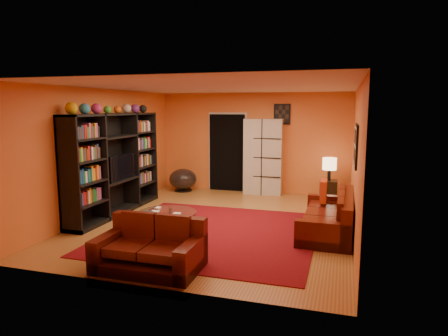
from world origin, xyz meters
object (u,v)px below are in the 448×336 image
(table_lamp, at_px, (329,164))
(side_table, at_px, (328,191))
(entertainment_unit, at_px, (115,164))
(loveseat, at_px, (152,248))
(storage_cabinet, at_px, (263,157))
(tv, at_px, (118,167))
(coffee_table, at_px, (167,215))
(bowl_chair, at_px, (183,179))
(sofa, at_px, (332,217))

(table_lamp, bearing_deg, side_table, 0.00)
(entertainment_unit, relative_size, side_table, 6.00)
(loveseat, distance_m, storage_cabinet, 5.29)
(side_table, bearing_deg, tv, -150.36)
(storage_cabinet, xyz_separation_m, table_lamp, (1.67, -0.38, -0.08))
(tv, bearing_deg, table_lamp, -60.36)
(coffee_table, height_order, storage_cabinet, storage_cabinet)
(bowl_chair, distance_m, table_lamp, 3.82)
(tv, xyz_separation_m, side_table, (4.21, 2.39, -0.74))
(sofa, height_order, side_table, sofa)
(entertainment_unit, xyz_separation_m, table_lamp, (4.26, 2.42, -0.16))
(loveseat, distance_m, table_lamp, 5.36)
(storage_cabinet, height_order, table_lamp, storage_cabinet)
(entertainment_unit, height_order, bowl_chair, entertainment_unit)
(sofa, xyz_separation_m, side_table, (-0.15, 2.48, -0.04))
(sofa, height_order, bowl_chair, sofa)
(loveseat, xyz_separation_m, table_lamp, (2.20, 4.84, 0.60))
(bowl_chair, bearing_deg, storage_cabinet, 8.08)
(loveseat, bearing_deg, table_lamp, -24.75)
(storage_cabinet, height_order, side_table, storage_cabinet)
(loveseat, height_order, storage_cabinet, storage_cabinet)
(entertainment_unit, bearing_deg, table_lamp, 29.67)
(sofa, bearing_deg, loveseat, -133.87)
(entertainment_unit, height_order, tv, entertainment_unit)
(sofa, distance_m, loveseat, 3.34)
(sofa, distance_m, storage_cabinet, 3.45)
(entertainment_unit, xyz_separation_m, loveseat, (2.05, -2.42, -0.76))
(loveseat, relative_size, bowl_chair, 1.94)
(entertainment_unit, bearing_deg, loveseat, -49.67)
(tv, distance_m, sofa, 4.42)
(entertainment_unit, distance_m, table_lamp, 4.90)
(bowl_chair, bearing_deg, sofa, -32.97)
(tv, bearing_deg, bowl_chair, -9.82)
(loveseat, height_order, side_table, loveseat)
(sofa, relative_size, loveseat, 1.51)
(sofa, height_order, table_lamp, table_lamp)
(entertainment_unit, relative_size, coffee_table, 3.04)
(tv, bearing_deg, storage_cabinet, -42.53)
(storage_cabinet, height_order, bowl_chair, storage_cabinet)
(tv, height_order, storage_cabinet, storage_cabinet)
(entertainment_unit, xyz_separation_m, side_table, (4.26, 2.42, -0.80))
(tv, height_order, table_lamp, tv)
(storage_cabinet, bearing_deg, loveseat, -98.49)
(tv, height_order, loveseat, tv)
(sofa, xyz_separation_m, loveseat, (-2.36, -2.37, 0.00))
(bowl_chair, bearing_deg, tv, -99.82)
(loveseat, xyz_separation_m, bowl_chair, (-1.58, 4.92, 0.03))
(bowl_chair, xyz_separation_m, side_table, (3.78, -0.08, -0.07))
(coffee_table, xyz_separation_m, side_table, (2.46, 3.77, -0.20))
(entertainment_unit, relative_size, bowl_chair, 4.08)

